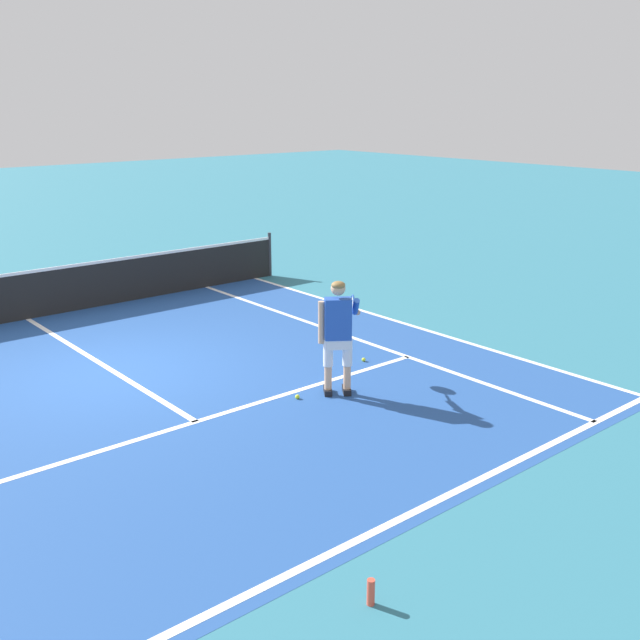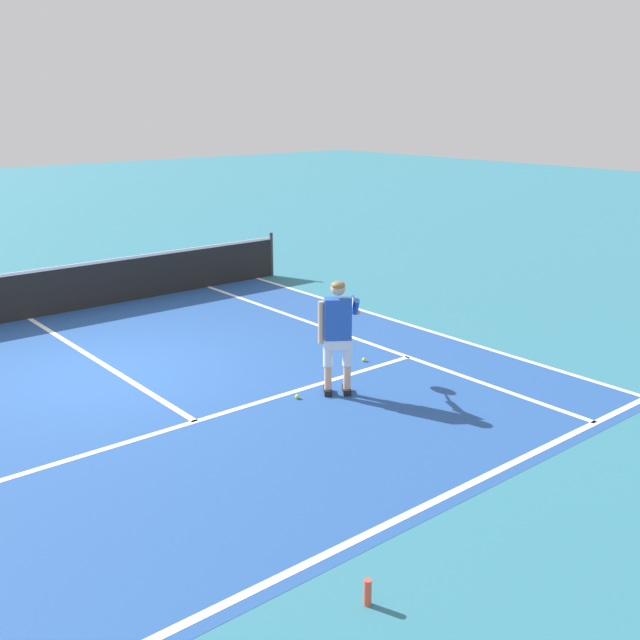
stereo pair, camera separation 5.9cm
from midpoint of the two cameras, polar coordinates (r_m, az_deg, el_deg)
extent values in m
plane|color=teal|center=(12.28, -15.61, -3.89)|extent=(80.00, 80.00, 0.00)
cube|color=#234C93|center=(11.42, -13.45, -5.28)|extent=(10.98, 10.26, 0.00)
cube|color=white|center=(7.75, 4.03, -15.87)|extent=(10.98, 0.10, 0.01)
cube|color=white|center=(10.21, -9.67, -7.70)|extent=(8.23, 0.10, 0.01)
cube|color=white|center=(12.90, -16.95, -2.99)|extent=(0.10, 6.40, 0.01)
cube|color=white|center=(13.60, 2.14, -1.27)|extent=(0.10, 9.86, 0.01)
cube|color=white|center=(14.52, 6.17, -0.20)|extent=(0.10, 9.86, 0.01)
cylinder|color=#333338|center=(18.30, -3.97, 5.05)|extent=(0.08, 0.08, 1.07)
cube|color=black|center=(15.68, -21.78, 1.65)|extent=(11.84, 0.02, 0.91)
cube|color=white|center=(15.57, -21.97, 3.38)|extent=(11.84, 0.03, 0.06)
cube|color=black|center=(10.98, 0.44, -5.45)|extent=(0.25, 0.29, 0.09)
cube|color=black|center=(11.01, 1.90, -5.40)|extent=(0.25, 0.29, 0.09)
cylinder|color=tan|center=(10.86, 0.47, -4.42)|extent=(0.11, 0.11, 0.36)
cylinder|color=silver|center=(10.73, 0.47, -2.50)|extent=(0.14, 0.14, 0.41)
cylinder|color=tan|center=(10.89, 1.94, -4.38)|extent=(0.11, 0.11, 0.36)
cylinder|color=silver|center=(10.76, 1.96, -2.46)|extent=(0.14, 0.14, 0.41)
cube|color=silver|center=(10.69, 1.22, -1.65)|extent=(0.39, 0.36, 0.20)
cube|color=#234CAD|center=(10.59, 1.23, 0.10)|extent=(0.44, 0.40, 0.60)
cylinder|color=tan|center=(10.59, -0.06, -0.19)|extent=(0.09, 0.09, 0.62)
cylinder|color=#234CAD|center=(10.67, 2.60, 1.04)|extent=(0.23, 0.27, 0.29)
cylinder|color=tan|center=(10.91, 2.67, 0.63)|extent=(0.23, 0.28, 0.14)
sphere|color=tan|center=(10.49, 1.24, 2.45)|extent=(0.21, 0.21, 0.21)
ellipsoid|color=olive|center=(10.45, 1.25, 2.69)|extent=(0.28, 0.28, 0.12)
cylinder|color=#232326|center=(11.13, 2.60, 0.79)|extent=(0.14, 0.18, 0.03)
cylinder|color=#1E479E|center=(11.27, 2.51, 1.00)|extent=(0.08, 0.10, 0.02)
torus|color=#1E479E|center=(11.45, 2.39, 1.24)|extent=(0.19, 0.26, 0.30)
cylinder|color=silver|center=(11.45, 2.39, 1.24)|extent=(0.15, 0.21, 0.25)
sphere|color=#CCE02D|center=(12.32, 3.23, -3.05)|extent=(0.07, 0.07, 0.07)
sphere|color=#CCE02D|center=(10.80, -1.90, -5.91)|extent=(0.07, 0.07, 0.07)
cylinder|color=#E04C38|center=(6.75, 3.66, -20.12)|extent=(0.07, 0.07, 0.24)
camera|label=1|loc=(0.03, -90.15, -0.05)|focal=41.69mm
camera|label=2|loc=(0.03, 89.85, 0.05)|focal=41.69mm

